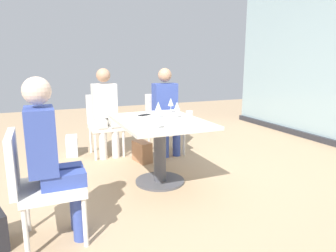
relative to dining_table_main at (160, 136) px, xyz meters
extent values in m
plane|color=tan|center=(0.00, 0.00, -0.54)|extent=(12.00, 12.00, 0.00)
cube|color=silver|center=(0.00, 0.00, 0.17)|extent=(1.20, 0.89, 0.04)
cylinder|color=#4C4C51|center=(0.00, 0.00, -0.19)|extent=(0.14, 0.14, 0.69)
cylinder|color=#4C4C51|center=(0.00, 0.00, -0.53)|extent=(0.56, 0.56, 0.02)
cube|color=silver|center=(-1.28, -0.33, -0.12)|extent=(0.46, 0.46, 0.06)
cube|color=silver|center=(-1.53, -0.33, 0.12)|extent=(0.05, 0.46, 0.42)
cylinder|color=silver|center=(-1.08, -0.53, -0.35)|extent=(0.04, 0.04, 0.39)
cylinder|color=silver|center=(-1.08, -0.13, -0.35)|extent=(0.04, 0.04, 0.39)
cylinder|color=silver|center=(-1.48, -0.53, -0.35)|extent=(0.04, 0.04, 0.39)
cylinder|color=silver|center=(-1.48, -0.13, -0.35)|extent=(0.04, 0.04, 0.39)
cube|color=silver|center=(0.74, -1.17, -0.12)|extent=(0.46, 0.46, 0.06)
cube|color=silver|center=(0.74, -1.42, 0.12)|extent=(0.46, 0.05, 0.42)
cylinder|color=silver|center=(0.94, -0.97, -0.35)|extent=(0.04, 0.04, 0.39)
cylinder|color=silver|center=(0.54, -0.97, -0.35)|extent=(0.04, 0.04, 0.39)
cylinder|color=silver|center=(0.94, -1.37, -0.35)|extent=(0.04, 0.04, 0.39)
cylinder|color=silver|center=(0.54, -1.37, -0.35)|extent=(0.04, 0.04, 0.39)
cube|color=silver|center=(-1.01, 0.50, -0.12)|extent=(0.46, 0.46, 0.06)
cube|color=silver|center=(-1.26, 0.50, 0.12)|extent=(0.05, 0.46, 0.42)
cylinder|color=silver|center=(-0.81, 0.30, -0.35)|extent=(0.04, 0.04, 0.39)
cylinder|color=silver|center=(-0.81, 0.70, -0.35)|extent=(0.04, 0.04, 0.39)
cylinder|color=silver|center=(-1.21, 0.30, -0.35)|extent=(0.04, 0.04, 0.39)
cylinder|color=silver|center=(-1.21, 0.70, -0.35)|extent=(0.04, 0.04, 0.39)
cylinder|color=silver|center=(-1.10, -0.42, -0.32)|extent=(0.11, 0.11, 0.45)
cube|color=silver|center=(-1.20, -0.42, -0.04)|extent=(0.32, 0.13, 0.11)
cylinder|color=silver|center=(-1.10, -0.24, -0.32)|extent=(0.11, 0.11, 0.45)
cube|color=silver|center=(-1.20, -0.24, -0.04)|extent=(0.32, 0.13, 0.11)
cube|color=silver|center=(-1.33, -0.33, 0.26)|extent=(0.20, 0.34, 0.48)
sphere|color=tan|center=(-1.33, -0.33, 0.62)|extent=(0.20, 0.20, 0.20)
cylinder|color=#384C9E|center=(0.83, -0.99, -0.32)|extent=(0.11, 0.11, 0.45)
cube|color=#384C9E|center=(0.83, -1.09, -0.04)|extent=(0.13, 0.32, 0.11)
cylinder|color=#384C9E|center=(0.65, -0.99, -0.32)|extent=(0.11, 0.11, 0.45)
cube|color=#384C9E|center=(0.65, -1.09, -0.04)|extent=(0.13, 0.32, 0.11)
cube|color=#384C9E|center=(0.74, -1.22, 0.26)|extent=(0.34, 0.20, 0.48)
sphere|color=beige|center=(0.74, -1.22, 0.62)|extent=(0.20, 0.20, 0.20)
cylinder|color=#384C9E|center=(-0.83, 0.41, -0.32)|extent=(0.11, 0.11, 0.45)
cube|color=#384C9E|center=(-0.93, 0.41, -0.04)|extent=(0.32, 0.13, 0.11)
cylinder|color=#384C9E|center=(-0.83, 0.59, -0.32)|extent=(0.11, 0.11, 0.45)
cube|color=#384C9E|center=(-0.93, 0.59, -0.04)|extent=(0.32, 0.13, 0.11)
cube|color=#384C9E|center=(-1.06, 0.50, 0.26)|extent=(0.20, 0.34, 0.48)
sphere|color=tan|center=(-1.06, 0.50, 0.62)|extent=(0.20, 0.20, 0.20)
cylinder|color=silver|center=(-0.36, 0.29, 0.19)|extent=(0.06, 0.06, 0.00)
cylinder|color=silver|center=(-0.36, 0.29, 0.24)|extent=(0.01, 0.01, 0.08)
cone|color=silver|center=(-0.36, 0.29, 0.33)|extent=(0.07, 0.07, 0.09)
cylinder|color=silver|center=(-0.10, 0.03, 0.19)|extent=(0.06, 0.06, 0.00)
cylinder|color=silver|center=(-0.10, 0.03, 0.24)|extent=(0.01, 0.01, 0.08)
cone|color=silver|center=(-0.10, 0.03, 0.33)|extent=(0.07, 0.07, 0.09)
cylinder|color=silver|center=(0.43, -0.19, 0.19)|extent=(0.06, 0.06, 0.00)
cylinder|color=silver|center=(0.43, -0.19, 0.24)|extent=(0.01, 0.01, 0.08)
cone|color=silver|center=(0.43, -0.19, 0.33)|extent=(0.07, 0.07, 0.09)
cylinder|color=silver|center=(-0.02, 0.22, 0.19)|extent=(0.06, 0.06, 0.00)
cylinder|color=silver|center=(-0.02, 0.22, 0.24)|extent=(0.01, 0.01, 0.08)
cone|color=silver|center=(-0.02, 0.22, 0.33)|extent=(0.07, 0.07, 0.09)
cylinder|color=white|center=(0.09, 0.32, 0.23)|extent=(0.08, 0.08, 0.09)
cube|color=black|center=(-0.33, -0.07, 0.19)|extent=(0.13, 0.16, 0.01)
cube|color=silver|center=(-1.48, -0.81, -0.40)|extent=(0.32, 0.20, 0.28)
cube|color=#A3704C|center=(-0.78, 0.04, -0.40)|extent=(0.33, 0.22, 0.28)
camera|label=1|loc=(3.09, -1.21, 0.83)|focal=32.90mm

